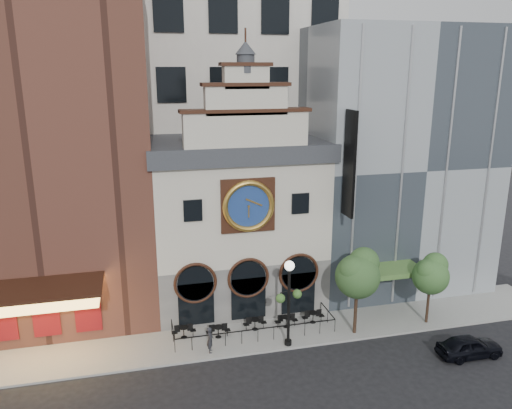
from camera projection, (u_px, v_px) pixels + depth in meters
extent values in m
plane|color=black|center=(263.00, 354.00, 31.07)|extent=(120.00, 120.00, 0.00)
cube|color=gray|center=(253.00, 333.00, 33.39)|extent=(44.00, 5.00, 0.15)
cube|color=#605E5B|center=(236.00, 273.00, 38.00)|extent=(12.00, 8.00, 4.00)
cube|color=beige|center=(236.00, 203.00, 36.56)|extent=(12.00, 8.00, 7.00)
cube|color=#2D3035|center=(235.00, 147.00, 35.48)|extent=(12.60, 8.60, 1.20)
cube|color=black|center=(248.00, 205.00, 32.50)|extent=(3.60, 0.25, 3.60)
cylinder|color=navy|center=(248.00, 206.00, 32.37)|extent=(3.10, 0.12, 3.10)
torus|color=gold|center=(249.00, 206.00, 32.29)|extent=(3.46, 0.36, 3.46)
cylinder|color=#2D3035|center=(246.00, 64.00, 30.61)|extent=(1.10, 1.10, 1.10)
cone|color=#2D3035|center=(246.00, 48.00, 30.36)|extent=(1.30, 1.30, 0.80)
cube|color=brown|center=(43.00, 137.00, 34.13)|extent=(14.00, 12.00, 25.00)
cube|color=#FFBF59|center=(38.00, 296.00, 29.09)|extent=(7.00, 3.40, 0.70)
cube|color=black|center=(37.00, 289.00, 28.98)|extent=(7.40, 3.80, 0.15)
cube|color=maroon|center=(46.00, 317.00, 31.22)|extent=(5.60, 0.15, 2.60)
cube|color=gray|center=(386.00, 157.00, 40.76)|extent=(14.00, 12.00, 20.00)
cube|color=#517D38|center=(390.00, 270.00, 35.09)|extent=(4.50, 2.40, 0.35)
cube|color=black|center=(350.00, 164.00, 32.47)|extent=(0.18, 1.60, 7.00)
cube|color=beige|center=(207.00, 36.00, 44.56)|extent=(20.00, 16.00, 40.00)
cylinder|color=black|center=(184.00, 327.00, 32.45)|extent=(0.68, 0.68, 0.03)
cylinder|color=black|center=(184.00, 332.00, 32.55)|extent=(0.06, 0.06, 0.72)
cylinder|color=black|center=(218.00, 327.00, 32.50)|extent=(0.68, 0.68, 0.03)
cylinder|color=black|center=(218.00, 332.00, 32.60)|extent=(0.06, 0.06, 0.72)
cylinder|color=black|center=(255.00, 319.00, 33.48)|extent=(0.68, 0.68, 0.03)
cylinder|color=black|center=(255.00, 324.00, 33.58)|extent=(0.06, 0.06, 0.72)
cylinder|color=black|center=(286.00, 317.00, 33.80)|extent=(0.68, 0.68, 0.03)
cylinder|color=black|center=(286.00, 322.00, 33.90)|extent=(0.06, 0.06, 0.72)
cylinder|color=black|center=(313.00, 313.00, 34.40)|extent=(0.68, 0.68, 0.03)
cylinder|color=black|center=(313.00, 318.00, 34.49)|extent=(0.06, 0.06, 0.72)
imported|color=black|center=(469.00, 346.00, 30.62)|extent=(4.06, 1.69, 1.38)
imported|color=#222327|center=(210.00, 340.00, 30.79)|extent=(0.46, 0.65, 1.67)
cylinder|color=black|center=(289.00, 308.00, 31.13)|extent=(0.19, 0.19, 5.19)
cylinder|color=black|center=(288.00, 342.00, 31.78)|extent=(0.46, 0.46, 0.31)
sphere|color=white|center=(289.00, 266.00, 30.40)|extent=(0.62, 0.62, 0.62)
sphere|color=#305C25|center=(280.00, 298.00, 30.63)|extent=(0.58, 0.58, 0.58)
sphere|color=#305C25|center=(297.00, 294.00, 31.23)|extent=(0.58, 0.58, 0.58)
cylinder|color=#382619|center=(356.00, 311.00, 32.89)|extent=(0.22, 0.22, 3.14)
sphere|color=#2A4F1F|center=(358.00, 276.00, 32.24)|extent=(2.91, 2.91, 2.91)
sphere|color=#2A4F1F|center=(364.00, 262.00, 32.48)|extent=(2.02, 2.02, 2.02)
sphere|color=#2A4F1F|center=(353.00, 270.00, 31.78)|extent=(1.79, 1.79, 1.79)
cylinder|color=#382619|center=(428.00, 304.00, 34.32)|extent=(0.19, 0.19, 2.67)
sphere|color=#305B24|center=(431.00, 276.00, 33.77)|extent=(2.48, 2.48, 2.48)
sphere|color=#305B24|center=(435.00, 265.00, 33.97)|extent=(1.71, 1.71, 1.71)
sphere|color=#305B24|center=(428.00, 271.00, 33.38)|extent=(1.52, 1.52, 1.52)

